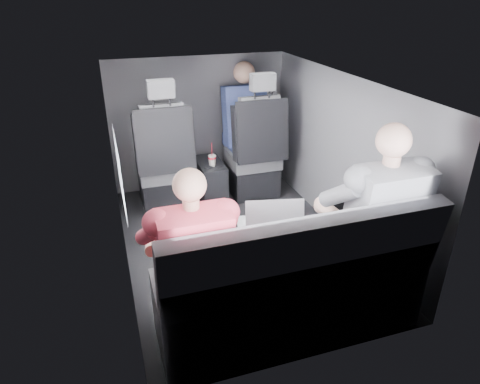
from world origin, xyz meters
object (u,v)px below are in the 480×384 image
object	(u,v)px
center_console	(211,181)
laptop_white	(186,235)
front_seat_left	(165,169)
laptop_silver	(269,223)
front_seat_right	(255,158)
soda_cup	(212,160)
rear_bench	(291,291)
passenger_rear_right	(370,219)
passenger_front_right	(244,117)
laptop_black	(347,211)
passenger_rear_left	(190,257)

from	to	relation	value
center_console	laptop_white	world-z (taller)	laptop_white
front_seat_left	laptop_silver	bearing A→B (deg)	-76.11
front_seat_left	front_seat_right	world-z (taller)	same
soda_cup	front_seat_right	bearing A→B (deg)	7.74
rear_bench	soda_cup	bearing A→B (deg)	90.07
rear_bench	laptop_silver	xyz separation A→B (m)	(-0.05, 0.28, 0.33)
rear_bench	soda_cup	distance (m)	1.85
passenger_rear_right	passenger_front_right	size ratio (longest dim) A/B	1.48
front_seat_right	laptop_white	distance (m)	1.92
passenger_rear_right	passenger_front_right	distance (m)	2.07
laptop_silver	laptop_black	xyz separation A→B (m)	(0.55, -0.01, -0.00)
front_seat_right	passenger_front_right	xyz separation A→B (m)	(-0.03, 0.26, 0.36)
center_console	laptop_silver	size ratio (longest dim) A/B	1.22
front_seat_right	soda_cup	xyz separation A→B (m)	(-0.45, -0.06, 0.06)
passenger_rear_right	front_seat_right	bearing A→B (deg)	93.19
front_seat_right	passenger_rear_left	bearing A→B (deg)	-119.73
passenger_rear_right	rear_bench	bearing A→B (deg)	-170.31
laptop_black	passenger_front_right	xyz separation A→B (m)	(-0.08, 1.89, 0.13)
laptop_silver	laptop_white	bearing A→B (deg)	178.37
soda_cup	passenger_front_right	world-z (taller)	passenger_front_right
laptop_silver	rear_bench	bearing A→B (deg)	-80.12
laptop_silver	passenger_rear_right	bearing A→B (deg)	-16.94
center_console	passenger_rear_left	xyz separation A→B (m)	(-0.58, -1.85, 0.41)
soda_cup	passenger_rear_right	world-z (taller)	passenger_rear_right
laptop_silver	passenger_front_right	distance (m)	1.95
center_console	passenger_front_right	bearing A→B (deg)	27.21
front_seat_left	laptop_white	world-z (taller)	front_seat_left
laptop_silver	laptop_black	distance (m)	0.55
center_console	laptop_silver	distance (m)	1.72
soda_cup	laptop_black	distance (m)	1.66
center_console	passenger_rear_left	distance (m)	1.98
center_console	passenger_rear_right	distance (m)	1.98
center_console	soda_cup	size ratio (longest dim) A/B	2.04
soda_cup	passenger_rear_right	size ratio (longest dim) A/B	0.18
passenger_front_right	laptop_black	bearing A→B (deg)	-87.70
soda_cup	laptop_silver	size ratio (longest dim) A/B	0.60
front_seat_left	soda_cup	distance (m)	0.46
passenger_rear_left	passenger_rear_right	world-z (taller)	passenger_rear_right
center_console	soda_cup	world-z (taller)	soda_cup
laptop_white	passenger_rear_left	xyz separation A→B (m)	(-0.02, -0.20, -0.03)
laptop_black	passenger_rear_left	xyz separation A→B (m)	(-1.08, -0.17, -0.02)
soda_cup	passenger_rear_left	xyz separation A→B (m)	(-0.58, -1.74, 0.15)
front_seat_left	passenger_rear_left	xyz separation A→B (m)	(-0.13, -1.81, 0.21)
front_seat_left	front_seat_right	distance (m)	0.90
laptop_black	front_seat_left	bearing A→B (deg)	120.16
center_console	laptop_silver	world-z (taller)	laptop_silver
rear_bench	laptop_silver	world-z (taller)	rear_bench
front_seat_right	soda_cup	distance (m)	0.46
laptop_white	passenger_rear_left	size ratio (longest dim) A/B	0.33
front_seat_left	passenger_rear_right	xyz separation A→B (m)	(1.00, -1.81, 0.26)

